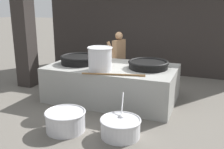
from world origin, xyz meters
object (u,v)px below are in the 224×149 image
giant_wok_near (79,59)px  prep_bowl_vegetables (120,127)px  giant_wok_far (148,64)px  cook (119,57)px  prep_bowl_meat (65,120)px  stock_pot (100,58)px

giant_wok_near → prep_bowl_vegetables: 2.54m
giant_wok_near → giant_wok_far: 1.78m
giant_wok_far → cook: 1.54m
cook → prep_bowl_meat: size_ratio=2.01×
stock_pot → prep_bowl_meat: (-0.13, -1.38, -0.94)m
giant_wok_far → prep_bowl_meat: giant_wok_far is taller
giant_wok_far → cook: bearing=137.3°
giant_wok_near → stock_pot: 0.93m
cook → prep_bowl_vegetables: size_ratio=1.63×
prep_bowl_vegetables → prep_bowl_meat: prep_bowl_vegetables is taller
giant_wok_far → prep_bowl_meat: 2.41m
giant_wok_near → prep_bowl_meat: giant_wok_near is taller
giant_wok_near → stock_pot: (0.79, -0.46, 0.17)m
giant_wok_near → giant_wok_far: size_ratio=0.99×
stock_pot → prep_bowl_meat: 1.68m
giant_wok_near → prep_bowl_meat: bearing=-70.3°
giant_wok_near → prep_bowl_vegetables: giant_wok_near is taller
giant_wok_near → cook: bearing=61.9°
giant_wok_near → prep_bowl_vegetables: (1.72, -1.68, -0.79)m
cook → giant_wok_near: bearing=76.9°
stock_pot → cook: cook is taller
prep_bowl_vegetables → giant_wok_near: bearing=135.7°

